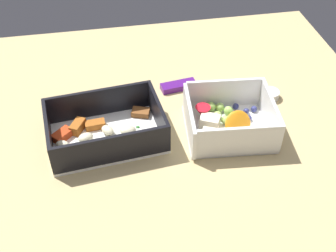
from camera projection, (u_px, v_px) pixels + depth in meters
The scene contains 5 objects.
table_surface at pixel (175, 140), 76.84cm from camera, with size 80.00×80.00×2.00cm, color tan.
pasta_container at pixel (104, 131), 74.35cm from camera, with size 20.56×14.97×6.06cm.
fruit_bowl at pixel (227, 120), 76.05cm from camera, with size 16.00×14.68×6.34cm.
candy_bar at pixel (178, 86), 86.11cm from camera, with size 7.00×2.40×1.20cm, color #51197A.
paper_cup_liner at pixel (270, 94), 83.80cm from camera, with size 3.46×3.46×1.50cm, color white.
Camera 1 is at (-11.19, -54.29, 54.29)cm, focal length 46.58 mm.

